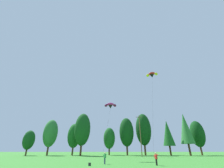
% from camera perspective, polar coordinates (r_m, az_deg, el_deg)
% --- Properties ---
extents(treeline_tree_a, '(4.09, 4.09, 8.50)m').
position_cam_1_polar(treeline_tree_a, '(64.22, -30.16, -18.67)').
color(treeline_tree_a, '#472D19').
rests_on(treeline_tree_a, ground_plane).
extents(treeline_tree_b, '(5.20, 5.20, 12.61)m').
position_cam_1_polar(treeline_tree_b, '(62.23, -23.26, -17.48)').
color(treeline_tree_b, '#472D19').
rests_on(treeline_tree_b, ground_plane).
extents(treeline_tree_c, '(4.83, 4.83, 11.24)m').
position_cam_1_polar(treeline_tree_c, '(60.31, -14.85, -19.21)').
color(treeline_tree_c, '#472D19').
rests_on(treeline_tree_c, ground_plane).
extents(treeline_tree_d, '(5.69, 5.69, 14.40)m').
position_cam_1_polar(treeline_tree_d, '(56.00, -11.66, -17.18)').
color(treeline_tree_d, '#472D19').
rests_on(treeline_tree_d, ground_plane).
extents(treeline_tree_e, '(4.47, 4.47, 9.88)m').
position_cam_1_polar(treeline_tree_e, '(59.81, -1.09, -20.71)').
color(treeline_tree_e, '#472D19').
rests_on(treeline_tree_e, ground_plane).
extents(treeline_tree_f, '(5.40, 5.40, 13.33)m').
position_cam_1_polar(treeline_tree_f, '(58.34, 5.78, -18.44)').
color(treeline_tree_f, '#472D19').
rests_on(treeline_tree_f, ground_plane).
extents(treeline_tree_g, '(5.90, 5.90, 15.19)m').
position_cam_1_polar(treeline_tree_g, '(60.45, 12.36, -17.16)').
color(treeline_tree_g, '#472D19').
rests_on(treeline_tree_g, ground_plane).
extents(treeline_tree_h, '(4.31, 4.31, 12.31)m').
position_cam_1_polar(treeline_tree_h, '(61.76, 21.26, -17.67)').
color(treeline_tree_h, '#472D19').
rests_on(treeline_tree_h, ground_plane).
extents(treeline_tree_i, '(4.83, 4.83, 14.67)m').
position_cam_1_polar(treeline_tree_i, '(62.25, 27.11, -15.36)').
color(treeline_tree_i, '#472D19').
rests_on(treeline_tree_i, ground_plane).
extents(treeline_tree_j, '(5.15, 5.15, 12.41)m').
position_cam_1_polar(treeline_tree_j, '(67.89, 30.83, -16.63)').
color(treeline_tree_j, '#472D19').
rests_on(treeline_tree_j, ground_plane).
extents(utility_pole, '(2.20, 0.26, 12.45)m').
position_cam_1_polar(utility_pole, '(49.36, 11.20, -18.91)').
color(utility_pole, brown).
rests_on(utility_pole, ground_plane).
extents(kite_flyer_near, '(0.73, 0.75, 1.69)m').
position_cam_1_polar(kite_flyer_near, '(25.54, -2.88, -26.99)').
color(kite_flyer_near, navy).
rests_on(kite_flyer_near, ground_plane).
extents(kite_flyer_mid, '(0.67, 0.70, 1.69)m').
position_cam_1_polar(kite_flyer_mid, '(24.42, 17.10, -26.20)').
color(kite_flyer_mid, black).
rests_on(kite_flyer_mid, ground_plane).
extents(parafoil_kite_high_magenta, '(3.12, 9.53, 10.99)m').
position_cam_1_polar(parafoil_kite_high_magenta, '(35.61, -0.63, -8.52)').
color(parafoil_kite_high_magenta, '#D12893').
extents(parafoil_kite_mid_red_yellow, '(7.92, 16.11, 21.94)m').
position_cam_1_polar(parafoil_kite_mid_red_yellow, '(45.21, 15.58, 3.53)').
color(parafoil_kite_mid_red_yellow, red).
extents(backpack, '(0.38, 0.40, 0.40)m').
position_cam_1_polar(backpack, '(23.26, -8.91, -29.00)').
color(backpack, black).
rests_on(backpack, ground_plane).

